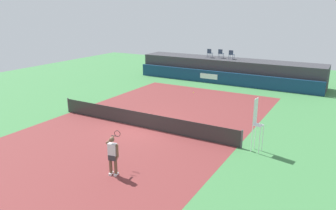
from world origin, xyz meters
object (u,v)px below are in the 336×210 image
Objects in this scene: tennis_player at (113,154)px; net_post_far at (242,139)px; umpire_chair at (257,121)px; spectator_chair_far_left at (210,53)px; tennis_ball at (193,92)px; spectator_chair_center at (231,54)px; spectator_chair_left at (221,53)px; net_post_near at (68,105)px.

net_post_far is at bearing 54.11° from tennis_player.
umpire_chair is at bearing 49.83° from tennis_player.
spectator_chair_far_left is 0.32× the size of umpire_chair.
spectator_chair_far_left reaches higher than tennis_ball.
umpire_chair is at bearing -66.39° from spectator_chair_center.
tennis_player is at bearing -125.89° from net_post_far.
spectator_chair_far_left is 2.26m from spectator_chair_center.
tennis_ball is at bearing 127.76° from net_post_far.
spectator_chair_left is 17.06m from net_post_far.
umpire_chair reaches higher than tennis_player.
spectator_chair_center is 0.50× the size of tennis_player.
spectator_chair_center is (1.17, -0.21, 0.00)m from spectator_chair_left.
tennis_ball is (0.01, -6.18, -2.66)m from spectator_chair_left.
spectator_chair_left is 16.39m from net_post_near.
spectator_chair_far_left is 0.89× the size of net_post_near.
spectator_chair_left is 0.89× the size of net_post_far.
tennis_ball is (-3.14, 14.66, -0.92)m from tennis_player.
spectator_chair_left is at bearing 169.95° from spectator_chair_center.
spectator_chair_far_left is 17.56m from umpire_chair.
net_post_near is (-13.08, -0.02, -1.09)m from umpire_chair.
umpire_chair is at bearing 1.35° from net_post_far.
umpire_chair is (7.79, -15.34, -1.11)m from spectator_chair_left.
spectator_chair_far_left is at bearing 118.45° from net_post_far.
spectator_chair_far_left is 1.11m from spectator_chair_left.
tennis_player is (-4.64, -5.50, -0.63)m from umpire_chair.
spectator_chair_left and spectator_chair_center have the same top height.
spectator_chair_left is at bearing 98.57° from tennis_player.
spectator_chair_far_left is at bearing 120.42° from umpire_chair.
spectator_chair_center is 6.64m from tennis_ball.
umpire_chair is at bearing -49.65° from tennis_ball.
tennis_player is (-3.97, -5.49, 0.46)m from net_post_far.
umpire_chair is 7.23m from tennis_player.
spectator_chair_far_left reaches higher than net_post_near.
spectator_chair_left is 0.89× the size of net_post_near.
tennis_player is at bearing -81.43° from spectator_chair_left.
tennis_player is (4.23, -20.61, -1.73)m from spectator_chair_far_left.
net_post_near is at bearing 146.95° from tennis_player.
tennis_player is (3.14, -20.84, -1.73)m from spectator_chair_left.
tennis_ball is at bearing 60.00° from net_post_near.
spectator_chair_center reaches higher than net_post_far.
tennis_ball is at bearing 130.35° from umpire_chair.
spectator_chair_far_left is 0.89× the size of net_post_far.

